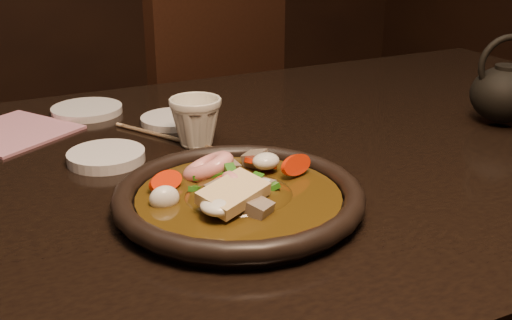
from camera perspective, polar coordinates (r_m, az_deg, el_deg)
name	(u,v)px	position (r m, az deg, el deg)	size (l,w,h in m)	color
table	(261,202)	(0.97, 0.43, -3.76)	(1.60, 0.90, 0.75)	black
chair	(188,140)	(1.68, -6.04, 1.74)	(0.59, 0.59, 0.95)	black
plate	(239,198)	(0.76, -1.53, -3.43)	(0.30, 0.30, 0.03)	black
stirfry	(236,192)	(0.76, -1.80, -2.88)	(0.22, 0.19, 0.07)	#37250A
soy_dish	(106,157)	(0.93, -13.17, 0.30)	(0.11, 0.11, 0.02)	silver
saucer_left	(87,110)	(1.16, -14.80, 4.33)	(0.12, 0.12, 0.01)	silver
saucer_right	(173,120)	(1.08, -7.36, 3.58)	(0.11, 0.11, 0.01)	silver
tea_cup	(196,120)	(0.97, -5.38, 3.55)	(0.08, 0.07, 0.08)	silver
chopsticks	(172,138)	(1.00, -7.46, 1.92)	(0.12, 0.21, 0.01)	tan
napkin	(11,132)	(1.10, -20.91, 2.30)	(0.17, 0.17, 0.00)	#B46E80
teapot	(505,91)	(1.14, 21.22, 5.72)	(0.13, 0.11, 0.15)	black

